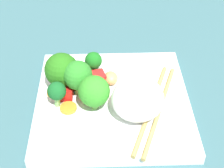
% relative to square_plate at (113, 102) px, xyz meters
% --- Properties ---
extents(ground_plane, '(1.10, 1.10, 0.02)m').
position_rel_square_plate_xyz_m(ground_plane, '(0.00, 0.00, -0.02)').
color(ground_plane, '#355D65').
extents(square_plate, '(0.28, 0.28, 0.02)m').
position_rel_square_plate_xyz_m(square_plate, '(0.00, 0.00, 0.00)').
color(square_plate, white).
rests_on(square_plate, ground_plane).
extents(rice_mound, '(0.12, 0.12, 0.07)m').
position_rel_square_plate_xyz_m(rice_mound, '(-0.04, -0.04, 0.04)').
color(rice_mound, white).
rests_on(rice_mound, square_plate).
extents(broccoli_floret_0, '(0.06, 0.06, 0.07)m').
position_rel_square_plate_xyz_m(broccoli_floret_0, '(0.04, 0.09, 0.05)').
color(broccoli_floret_0, '#70B04E').
rests_on(broccoli_floret_0, square_plate).
extents(broccoli_floret_1, '(0.05, 0.05, 0.07)m').
position_rel_square_plate_xyz_m(broccoli_floret_1, '(0.02, 0.06, 0.05)').
color(broccoli_floret_1, '#70BD53').
rests_on(broccoli_floret_1, square_plate).
extents(broccoli_floret_2, '(0.03, 0.03, 0.05)m').
position_rel_square_plate_xyz_m(broccoli_floret_2, '(-0.01, 0.10, 0.04)').
color(broccoli_floret_2, '#7BB660').
rests_on(broccoli_floret_2, square_plate).
extents(broccoli_floret_3, '(0.05, 0.05, 0.07)m').
position_rel_square_plate_xyz_m(broccoli_floret_3, '(-0.02, 0.03, 0.05)').
color(broccoli_floret_3, '#5B9844').
rests_on(broccoli_floret_3, square_plate).
extents(broccoli_floret_4, '(0.03, 0.03, 0.05)m').
position_rel_square_plate_xyz_m(broccoli_floret_4, '(0.07, 0.03, 0.04)').
color(broccoli_floret_4, '#63A847').
rests_on(broccoli_floret_4, square_plate).
extents(carrot_slice_0, '(0.03, 0.03, 0.01)m').
position_rel_square_plate_xyz_m(carrot_slice_0, '(0.02, 0.11, 0.01)').
color(carrot_slice_0, orange).
rests_on(carrot_slice_0, square_plate).
extents(carrot_slice_1, '(0.04, 0.04, 0.01)m').
position_rel_square_plate_xyz_m(carrot_slice_1, '(0.01, 0.02, 0.01)').
color(carrot_slice_1, orange).
rests_on(carrot_slice_1, square_plate).
extents(carrot_slice_2, '(0.04, 0.04, 0.00)m').
position_rel_square_plate_xyz_m(carrot_slice_2, '(0.04, 0.06, 0.01)').
color(carrot_slice_2, orange).
rests_on(carrot_slice_2, square_plate).
extents(carrot_slice_3, '(0.04, 0.04, 0.01)m').
position_rel_square_plate_xyz_m(carrot_slice_3, '(-0.02, 0.08, 0.01)').
color(carrot_slice_3, orange).
rests_on(carrot_slice_3, square_plate).
extents(carrot_slice_4, '(0.04, 0.04, 0.01)m').
position_rel_square_plate_xyz_m(carrot_slice_4, '(0.00, 0.04, 0.01)').
color(carrot_slice_4, orange).
rests_on(carrot_slice_4, square_plate).
extents(pepper_chunk_0, '(0.04, 0.03, 0.01)m').
position_rel_square_plate_xyz_m(pepper_chunk_0, '(0.07, 0.05, 0.02)').
color(pepper_chunk_0, red).
rests_on(pepper_chunk_0, square_plate).
extents(pepper_chunk_1, '(0.03, 0.04, 0.02)m').
position_rel_square_plate_xyz_m(pepper_chunk_1, '(0.04, 0.03, 0.02)').
color(pepper_chunk_1, red).
rests_on(pepper_chunk_1, square_plate).
extents(pepper_chunk_3, '(0.03, 0.03, 0.02)m').
position_rel_square_plate_xyz_m(pepper_chunk_3, '(0.01, 0.09, 0.02)').
color(pepper_chunk_3, red).
rests_on(pepper_chunk_3, square_plate).
extents(chicken_piece_0, '(0.03, 0.04, 0.02)m').
position_rel_square_plate_xyz_m(chicken_piece_0, '(0.07, 0.09, 0.02)').
color(chicken_piece_0, '#B58D42').
rests_on(chicken_piece_0, square_plate).
extents(chicken_piece_1, '(0.03, 0.03, 0.02)m').
position_rel_square_plate_xyz_m(chicken_piece_1, '(0.04, 0.00, 0.02)').
color(chicken_piece_1, tan).
rests_on(chicken_piece_1, square_plate).
extents(chopstick_pair, '(0.22, 0.11, 0.01)m').
position_rel_square_plate_xyz_m(chopstick_pair, '(-0.04, -0.07, 0.01)').
color(chopstick_pair, tan).
rests_on(chopstick_pair, square_plate).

